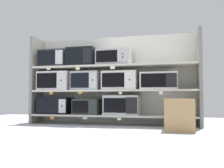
{
  "coord_description": "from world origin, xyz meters",
  "views": [
    {
      "loc": [
        1.03,
        -4.2,
        0.44
      ],
      "look_at": [
        0.0,
        0.0,
        0.68
      ],
      "focal_mm": 41.42,
      "sensor_mm": 36.0,
      "label": 1
    }
  ],
  "objects_px": {
    "microwave_2": "(122,105)",
    "microwave_3": "(56,81)",
    "microwave_7": "(54,59)",
    "microwave_9": "(114,58)",
    "microwave_1": "(88,107)",
    "microwave_8": "(82,58)",
    "shipping_carton": "(179,115)",
    "microwave_0": "(55,106)",
    "microwave_4": "(87,81)",
    "microwave_5": "(120,81)",
    "microwave_6": "(159,81)"
  },
  "relations": [
    {
      "from": "microwave_3",
      "to": "shipping_carton",
      "type": "relative_size",
      "value": 1.31
    },
    {
      "from": "microwave_2",
      "to": "shipping_carton",
      "type": "distance_m",
      "value": 1.09
    },
    {
      "from": "microwave_4",
      "to": "microwave_7",
      "type": "bearing_deg",
      "value": -179.99
    },
    {
      "from": "microwave_2",
      "to": "microwave_4",
      "type": "xyz_separation_m",
      "value": [
        -0.62,
        -0.0,
        0.41
      ]
    },
    {
      "from": "microwave_1",
      "to": "shipping_carton",
      "type": "relative_size",
      "value": 1.03
    },
    {
      "from": "microwave_5",
      "to": "microwave_7",
      "type": "xyz_separation_m",
      "value": [
        -1.2,
        -0.0,
        0.41
      ]
    },
    {
      "from": "microwave_6",
      "to": "microwave_8",
      "type": "bearing_deg",
      "value": 180.0
    },
    {
      "from": "microwave_1",
      "to": "microwave_3",
      "type": "distance_m",
      "value": 0.74
    },
    {
      "from": "microwave_0",
      "to": "microwave_5",
      "type": "xyz_separation_m",
      "value": [
        1.17,
        0.0,
        0.42
      ]
    },
    {
      "from": "microwave_2",
      "to": "microwave_5",
      "type": "distance_m",
      "value": 0.41
    },
    {
      "from": "microwave_7",
      "to": "microwave_5",
      "type": "bearing_deg",
      "value": 0.01
    },
    {
      "from": "microwave_3",
      "to": "microwave_5",
      "type": "distance_m",
      "value": 1.17
    },
    {
      "from": "microwave_8",
      "to": "microwave_3",
      "type": "bearing_deg",
      "value": -179.99
    },
    {
      "from": "microwave_5",
      "to": "microwave_8",
      "type": "relative_size",
      "value": 1.2
    },
    {
      "from": "microwave_2",
      "to": "microwave_3",
      "type": "relative_size",
      "value": 1.01
    },
    {
      "from": "shipping_carton",
      "to": "microwave_1",
      "type": "bearing_deg",
      "value": 158.18
    },
    {
      "from": "microwave_1",
      "to": "microwave_6",
      "type": "distance_m",
      "value": 1.28
    },
    {
      "from": "microwave_7",
      "to": "microwave_8",
      "type": "relative_size",
      "value": 1.05
    },
    {
      "from": "microwave_0",
      "to": "microwave_1",
      "type": "relative_size",
      "value": 1.27
    },
    {
      "from": "microwave_9",
      "to": "shipping_carton",
      "type": "xyz_separation_m",
      "value": [
        1.04,
        -0.6,
        -0.9
      ]
    },
    {
      "from": "shipping_carton",
      "to": "microwave_7",
      "type": "bearing_deg",
      "value": 164.26
    },
    {
      "from": "microwave_7",
      "to": "microwave_2",
      "type": "bearing_deg",
      "value": 0.02
    },
    {
      "from": "microwave_4",
      "to": "microwave_5",
      "type": "xyz_separation_m",
      "value": [
        0.59,
        0.0,
        -0.0
      ]
    },
    {
      "from": "microwave_6",
      "to": "microwave_7",
      "type": "xyz_separation_m",
      "value": [
        -1.84,
        -0.0,
        0.43
      ]
    },
    {
      "from": "microwave_6",
      "to": "shipping_carton",
      "type": "relative_size",
      "value": 1.33
    },
    {
      "from": "microwave_4",
      "to": "microwave_9",
      "type": "bearing_deg",
      "value": 0.03
    },
    {
      "from": "microwave_1",
      "to": "microwave_7",
      "type": "bearing_deg",
      "value": -179.98
    },
    {
      "from": "microwave_0",
      "to": "microwave_4",
      "type": "xyz_separation_m",
      "value": [
        0.59,
        -0.0,
        0.43
      ]
    },
    {
      "from": "microwave_0",
      "to": "microwave_2",
      "type": "height_order",
      "value": "microwave_2"
    },
    {
      "from": "microwave_7",
      "to": "microwave_3",
      "type": "bearing_deg",
      "value": 0.14
    },
    {
      "from": "microwave_2",
      "to": "microwave_3",
      "type": "height_order",
      "value": "microwave_3"
    },
    {
      "from": "microwave_7",
      "to": "microwave_8",
      "type": "distance_m",
      "value": 0.53
    },
    {
      "from": "microwave_7",
      "to": "microwave_4",
      "type": "bearing_deg",
      "value": 0.01
    },
    {
      "from": "microwave_0",
      "to": "microwave_2",
      "type": "relative_size",
      "value": 0.98
    },
    {
      "from": "microwave_6",
      "to": "microwave_9",
      "type": "bearing_deg",
      "value": 179.98
    },
    {
      "from": "microwave_8",
      "to": "microwave_7",
      "type": "bearing_deg",
      "value": -179.99
    },
    {
      "from": "microwave_0",
      "to": "microwave_9",
      "type": "xyz_separation_m",
      "value": [
        1.06,
        0.0,
        0.81
      ]
    },
    {
      "from": "microwave_9",
      "to": "microwave_0",
      "type": "bearing_deg",
      "value": -179.99
    },
    {
      "from": "microwave_3",
      "to": "microwave_9",
      "type": "xyz_separation_m",
      "value": [
        1.06,
        0.0,
        0.38
      ]
    },
    {
      "from": "microwave_4",
      "to": "shipping_carton",
      "type": "relative_size",
      "value": 1.09
    },
    {
      "from": "microwave_5",
      "to": "microwave_9",
      "type": "distance_m",
      "value": 0.41
    },
    {
      "from": "microwave_3",
      "to": "microwave_4",
      "type": "bearing_deg",
      "value": -0.0
    },
    {
      "from": "microwave_0",
      "to": "microwave_8",
      "type": "bearing_deg",
      "value": -0.0
    },
    {
      "from": "microwave_7",
      "to": "microwave_8",
      "type": "xyz_separation_m",
      "value": [
        0.53,
        0.0,
        0.01
      ]
    },
    {
      "from": "microwave_0",
      "to": "microwave_9",
      "type": "distance_m",
      "value": 1.34
    },
    {
      "from": "microwave_7",
      "to": "microwave_9",
      "type": "relative_size",
      "value": 0.88
    },
    {
      "from": "microwave_1",
      "to": "microwave_8",
      "type": "relative_size",
      "value": 0.93
    },
    {
      "from": "shipping_carton",
      "to": "microwave_5",
      "type": "bearing_deg",
      "value": 147.18
    },
    {
      "from": "shipping_carton",
      "to": "microwave_0",
      "type": "bearing_deg",
      "value": 164.02
    },
    {
      "from": "microwave_1",
      "to": "microwave_4",
      "type": "distance_m",
      "value": 0.44
    }
  ]
}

